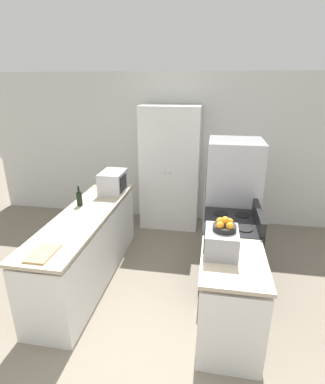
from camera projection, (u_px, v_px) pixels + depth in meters
name	position (u px, v px, depth m)	size (l,w,h in m)	color
ground_plane	(128.00, 372.00, 2.67)	(14.00, 14.00, 0.00)	slate
wall_back	(177.00, 150.00, 5.32)	(7.00, 0.06, 2.60)	silver
counter_left	(88.00, 247.00, 3.84)	(0.60, 2.35, 0.92)	silver
counter_right	(230.00, 303.00, 2.86)	(0.60, 0.85, 0.92)	silver
pantry_cabinet	(170.00, 168.00, 5.12)	(0.98, 0.58, 2.09)	white
stove	(229.00, 255.00, 3.62)	(0.66, 0.77, 1.08)	black
refrigerator	(231.00, 201.00, 4.19)	(0.73, 0.70, 1.72)	#A3A3A8
microwave	(113.00, 182.00, 4.34)	(0.33, 0.47, 0.31)	#B2B2B7
wine_bottle	(79.00, 198.00, 3.87)	(0.07, 0.07, 0.26)	black
toaster_oven	(221.00, 242.00, 2.78)	(0.31, 0.37, 0.23)	#939399
fruit_bowl	(225.00, 225.00, 2.73)	(0.21, 0.21, 0.14)	black
cutting_board	(43.00, 253.00, 2.79)	(0.21, 0.34, 0.02)	tan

